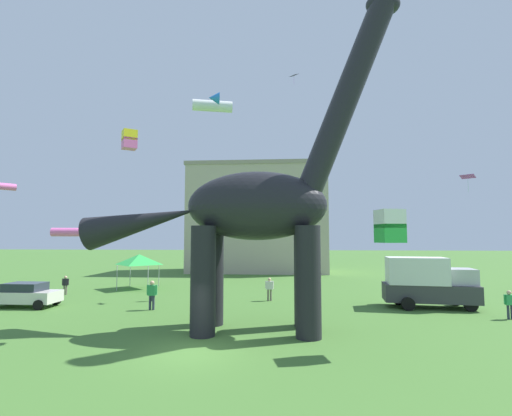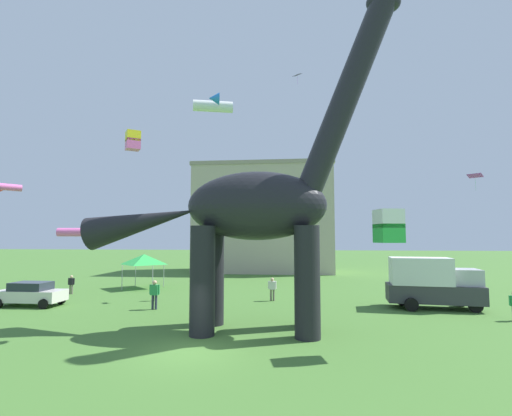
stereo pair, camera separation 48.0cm
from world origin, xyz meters
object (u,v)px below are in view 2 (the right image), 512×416
(kite_drifting, at_px, (133,141))
(person_watching_child, at_px, (155,292))
(parked_box_truck, at_px, (432,282))
(kite_near_low, at_px, (297,75))
(kite_far_left, at_px, (475,176))
(person_photographer, at_px, (155,290))
(festival_canopy_tent, at_px, (144,259))
(person_far_spectator, at_px, (272,287))
(kite_high_left, at_px, (7,187))
(parked_sedan_left, at_px, (31,294))
(kite_apex, at_px, (75,232))
(dinosaur_sculpture, at_px, (255,206))
(kite_mid_right, at_px, (389,226))
(kite_far_right, at_px, (213,105))
(person_vendor_side, at_px, (71,283))

(kite_drifting, bearing_deg, person_watching_child, -36.28)
(parked_box_truck, height_order, kite_near_low, kite_near_low)
(parked_box_truck, xyz_separation_m, kite_far_left, (8.23, 11.55, 8.60))
(person_photographer, height_order, person_watching_child, person_watching_child)
(festival_canopy_tent, bearing_deg, person_watching_child, -63.74)
(person_photographer, xyz_separation_m, kite_drifting, (-1.35, -1.22, 10.53))
(person_far_spectator, relative_size, kite_high_left, 0.99)
(parked_box_truck, bearing_deg, parked_sedan_left, -169.01)
(festival_canopy_tent, xyz_separation_m, kite_apex, (-4.12, -4.02, 2.35))
(parked_box_truck, xyz_separation_m, person_photographer, (-18.54, 1.01, -0.89))
(person_watching_child, bearing_deg, dinosaur_sculpture, 97.48)
(dinosaur_sculpture, distance_m, kite_high_left, 16.70)
(parked_sedan_left, bearing_deg, kite_drifting, 14.46)
(parked_box_truck, bearing_deg, kite_high_left, -166.02)
(dinosaur_sculpture, height_order, kite_high_left, dinosaur_sculpture)
(kite_mid_right, bearing_deg, kite_far_right, 154.28)
(person_far_spectator, relative_size, kite_far_right, 0.72)
(person_vendor_side, relative_size, festival_canopy_tent, 0.47)
(parked_sedan_left, height_order, kite_far_left, kite_far_left)
(parked_sedan_left, relative_size, kite_far_right, 1.88)
(parked_sedan_left, distance_m, person_photographer, 7.87)
(person_photographer, distance_m, person_vendor_side, 8.15)
(person_far_spectator, height_order, person_vendor_side, person_far_spectator)
(person_far_spectator, xyz_separation_m, kite_apex, (-15.85, 1.37, 3.91))
(person_photographer, bearing_deg, dinosaur_sculpture, -166.90)
(dinosaur_sculpture, relative_size, kite_far_left, 10.61)
(parked_sedan_left, xyz_separation_m, kite_near_low, (17.62, 6.82, 17.05))
(person_watching_child, bearing_deg, festival_canopy_tent, -111.66)
(parked_sedan_left, xyz_separation_m, parked_box_truck, (25.90, 1.76, 0.84))
(dinosaur_sculpture, distance_m, person_vendor_side, 19.46)
(person_watching_child, relative_size, kite_mid_right, 1.34)
(kite_far_right, bearing_deg, kite_far_left, 39.06)
(person_vendor_side, relative_size, kite_high_left, 0.90)
(person_watching_child, relative_size, kite_far_right, 0.80)
(person_watching_child, relative_size, kite_high_left, 1.10)
(dinosaur_sculpture, distance_m, kite_mid_right, 6.43)
(person_watching_child, distance_m, person_vendor_side, 10.48)
(kite_high_left, height_order, kite_mid_right, kite_high_left)
(person_photographer, distance_m, person_far_spectator, 8.36)
(kite_near_low, relative_size, kite_drifting, 0.69)
(festival_canopy_tent, xyz_separation_m, kite_far_left, (30.20, 4.30, 7.70))
(dinosaur_sculpture, xyz_separation_m, kite_far_right, (-2.39, 1.14, 5.62))
(kite_high_left, bearing_deg, dinosaur_sculpture, -12.26)
(person_vendor_side, distance_m, festival_canopy_tent, 6.06)
(kite_far_left, bearing_deg, kite_high_left, -157.11)
(parked_sedan_left, bearing_deg, person_photographer, 20.60)
(kite_drifting, bearing_deg, parked_sedan_left, -165.51)
(kite_apex, bearing_deg, kite_near_low, 5.84)
(kite_mid_right, bearing_deg, person_far_spectator, 115.31)
(person_watching_child, distance_m, kite_near_low, 20.35)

